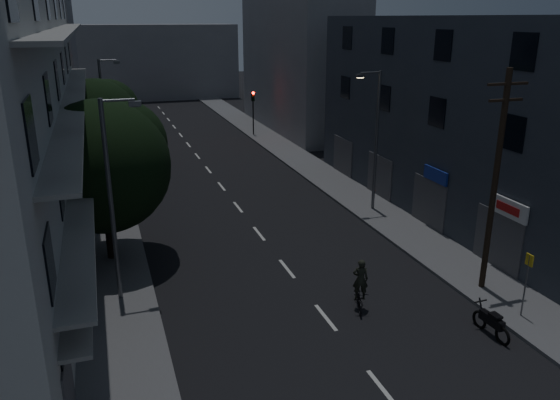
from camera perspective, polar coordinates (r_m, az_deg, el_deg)
ground at (r=37.74m, az=-6.30°, el=1.63°), size 160.00×160.00×0.00m
sidewalk_left at (r=36.96m, az=-17.72°, el=0.60°), size 3.00×90.00×0.15m
sidewalk_right at (r=39.89m, az=4.28°, el=2.74°), size 3.00×90.00×0.15m
lane_markings at (r=43.64m, az=-8.09°, el=3.89°), size 0.15×60.50×0.01m
building_right at (r=31.65m, az=20.01°, el=7.59°), size 6.19×28.00×11.00m
building_far_left at (r=58.58m, az=-23.71°, el=14.21°), size 6.00×20.00×16.00m
building_far_right at (r=56.03m, az=1.93°, el=14.02°), size 6.00×20.00×13.00m
building_far_end at (r=80.90m, az=-13.59°, el=13.86°), size 24.00×8.00×10.00m
tree_near at (r=25.68m, az=-17.91°, el=3.89°), size 6.03×6.03×7.44m
tree_mid at (r=37.62m, az=-18.59°, el=7.92°), size 5.78×5.78×7.11m
tree_far at (r=43.75m, az=-18.86°, el=8.73°), size 5.21×5.21×6.44m
traffic_signal_far_right at (r=52.68m, az=-2.83°, el=10.00°), size 0.28×0.37×4.10m
traffic_signal_far_left at (r=50.09m, az=-17.12°, el=8.77°), size 0.28×0.37×4.10m
street_lamp_left_near at (r=21.69m, az=-17.05°, el=0.81°), size 1.51×0.25×8.00m
street_lamp_right at (r=31.62m, az=9.88°, el=6.77°), size 1.51×0.25×8.00m
street_lamp_left_far at (r=41.64m, az=-17.80°, el=8.96°), size 1.51×0.25×8.00m
utility_pole at (r=23.12m, az=21.59°, el=2.08°), size 1.80×0.24×9.00m
bus_stop_sign at (r=22.34m, az=24.43°, el=-7.04°), size 0.06×0.35×2.52m
motorcycle at (r=21.46m, az=21.20°, el=-11.92°), size 0.54×1.89×1.21m
cyclist at (r=21.83m, az=8.33°, el=-9.52°), size 1.13×1.76×2.10m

